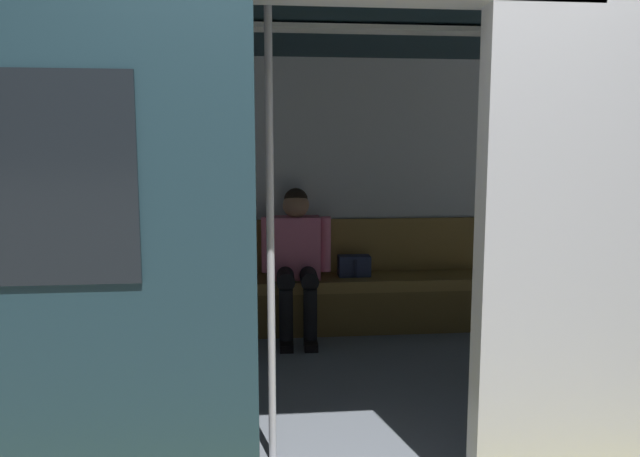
{
  "coord_description": "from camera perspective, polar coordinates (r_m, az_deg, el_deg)",
  "views": [
    {
      "loc": [
        0.42,
        2.28,
        1.48
      ],
      "look_at": [
        0.06,
        -1.37,
        0.99
      ],
      "focal_mm": 33.7,
      "sensor_mm": 36.0,
      "label": 1
    }
  ],
  "objects": [
    {
      "name": "train_car",
      "position": [
        3.59,
        0.21,
        8.78
      ],
      "size": [
        6.4,
        2.94,
        2.34
      ],
      "color": "silver",
      "rests_on": "ground_plane"
    },
    {
      "name": "bench_seat",
      "position": [
        4.87,
        -0.61,
        -5.95
      ],
      "size": [
        3.14,
        0.44,
        0.44
      ],
      "color": "olive",
      "rests_on": "ground_plane"
    },
    {
      "name": "person_seated",
      "position": [
        4.74,
        -2.24,
        -2.32
      ],
      "size": [
        0.55,
        0.68,
        1.17
      ],
      "color": "pink",
      "rests_on": "ground_plane"
    },
    {
      "name": "handbag",
      "position": [
        4.94,
        3.26,
        -3.55
      ],
      "size": [
        0.26,
        0.15,
        0.17
      ],
      "color": "#262D4C",
      "rests_on": "bench_seat"
    },
    {
      "name": "book",
      "position": [
        4.89,
        -7.07,
        -4.55
      ],
      "size": [
        0.17,
        0.24,
        0.03
      ],
      "primitive_type": "cube",
      "rotation": [
        0.0,
        0.0,
        0.11
      ],
      "color": "#33723F",
      "rests_on": "bench_seat"
    },
    {
      "name": "grab_pole_door",
      "position": [
        2.74,
        -4.74,
        -0.44
      ],
      "size": [
        0.04,
        0.04,
        2.2
      ],
      "primitive_type": "cylinder",
      "color": "silver",
      "rests_on": "ground_plane"
    }
  ]
}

